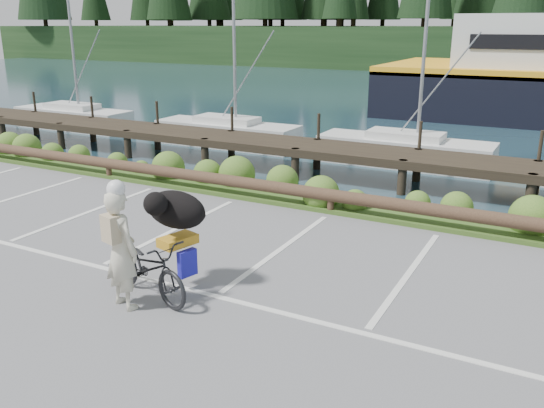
% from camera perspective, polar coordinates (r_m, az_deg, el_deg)
% --- Properties ---
extents(ground, '(72.00, 72.00, 0.00)m').
position_cam_1_polar(ground, '(10.06, -4.31, -8.22)').
color(ground, '#5D5D5F').
extents(vegetation_strip, '(34.00, 1.60, 0.10)m').
position_cam_1_polar(vegetation_strip, '(14.49, 6.85, 0.04)').
color(vegetation_strip, '#3D5B21').
rests_on(vegetation_strip, ground).
extents(log_rail, '(32.00, 0.30, 0.60)m').
position_cam_1_polar(log_rail, '(13.88, 5.80, -0.92)').
color(log_rail, '#443021').
rests_on(log_rail, ground).
extents(bicycle, '(2.10, 1.20, 1.05)m').
position_cam_1_polar(bicycle, '(9.72, -12.22, -6.16)').
color(bicycle, black).
rests_on(bicycle, ground).
extents(cyclist, '(0.81, 0.64, 1.94)m').
position_cam_1_polar(cyclist, '(9.32, -14.73, -4.41)').
color(cyclist, beige).
rests_on(cyclist, ground).
extents(dog, '(0.83, 1.23, 0.65)m').
position_cam_1_polar(dog, '(9.77, -9.47, -0.55)').
color(dog, black).
rests_on(dog, bicycle).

